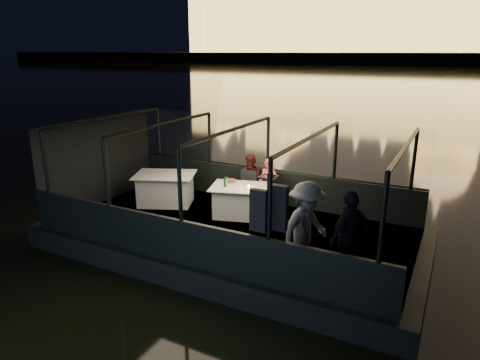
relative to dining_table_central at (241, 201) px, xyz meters
The scene contains 28 objects.
river_water 79.25m from the dining_table_central, 89.88° to the left, with size 500.00×500.00×0.00m, color black.
boat_hull 1.18m from the dining_table_central, 77.54° to the right, with size 8.60×4.40×1.00m, color black.
boat_deck 0.88m from the dining_table_central, 77.54° to the right, with size 8.00×4.00×0.04m, color black.
gunwale_port 1.25m from the dining_table_central, 82.30° to the left, with size 8.00×0.08×0.90m, color black.
gunwale_starboard 2.77m from the dining_table_central, 86.52° to the right, with size 8.00×0.08×0.90m, color black.
cabin_glass_port 1.74m from the dining_table_central, 82.30° to the left, with size 8.00×0.02×1.40m, color #99B2B2, non-canonical shape.
cabin_glass_starboard 3.02m from the dining_table_central, 86.52° to the right, with size 8.00×0.02×1.40m, color #99B2B2, non-canonical shape.
cabin_roof_glass 2.07m from the dining_table_central, 77.54° to the right, with size 8.00×4.00×0.02m, color #99B2B2, non-canonical shape.
end_wall_fore 3.98m from the dining_table_central, 168.80° to the right, with size 0.02×4.00×2.30m, color black, non-canonical shape.
end_wall_aft 4.30m from the dining_table_central, 10.32° to the right, with size 0.02×4.00×2.30m, color black, non-canonical shape.
canopy_ribs 1.09m from the dining_table_central, 77.54° to the right, with size 8.00×4.00×2.30m, color black, non-canonical shape.
embankment 209.24m from the dining_table_central, 89.95° to the left, with size 400.00×140.00×6.00m, color #423D33.
dining_table_central is the anchor object (origin of this frame).
dining_table_aft 2.19m from the dining_table_central, behind, with size 1.56×1.13×0.83m, color silver.
chair_port_left 0.60m from the dining_table_central, 105.91° to the left, with size 0.44×0.44×0.95m, color black.
chair_port_right 0.67m from the dining_table_central, 52.62° to the left, with size 0.38×0.38×0.81m, color black.
coat_stand 3.14m from the dining_table_central, 54.05° to the right, with size 0.55×0.44×1.97m, color black, non-canonical shape.
person_woman_coral 0.96m from the dining_table_central, 63.71° to the left, with size 0.48×0.32×1.33m, color #D34C5A.
person_man_maroon 0.95m from the dining_table_central, 98.79° to the left, with size 0.65×0.51×1.36m, color #441613.
passenger_stripe 3.15m from the dining_table_central, 40.61° to the right, with size 1.15×0.65×1.77m, color silver.
passenger_dark 3.68m from the dining_table_central, 31.23° to the right, with size 0.99×0.42×1.69m, color black.
wine_bottle 0.66m from the dining_table_central, 147.75° to the right, with size 0.06×0.06×0.28m, color #143719.
bread_basket 0.59m from the dining_table_central, 152.54° to the left, with size 0.21×0.21×0.08m, color brown.
amber_candle 0.49m from the dining_table_central, 15.76° to the right, with size 0.05×0.05×0.08m, color gold.
plate_near 0.66m from the dining_table_central, 22.29° to the right, with size 0.26×0.26×0.02m, color white.
plate_far 0.45m from the dining_table_central, 122.26° to the left, with size 0.23×0.23×0.01m, color white.
wine_glass_white 0.58m from the dining_table_central, 160.41° to the right, with size 0.07×0.07×0.21m, color white, non-canonical shape.
wine_glass_red 0.67m from the dining_table_central, 25.63° to the left, with size 0.06×0.06×0.17m, color white, non-canonical shape.
Camera 1 is at (4.42, -8.12, 4.44)m, focal length 32.00 mm.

